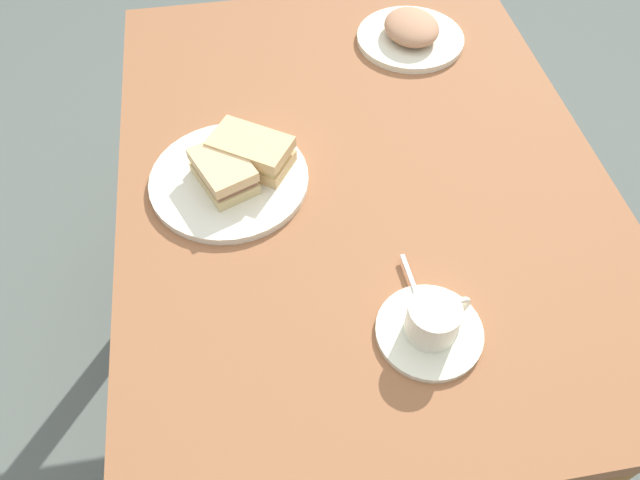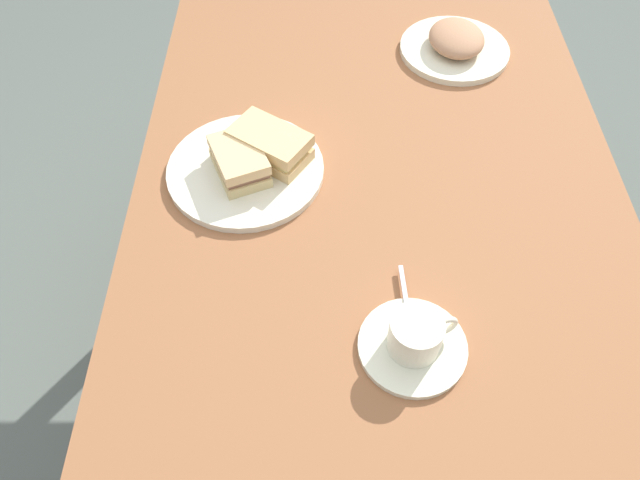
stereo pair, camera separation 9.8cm
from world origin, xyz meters
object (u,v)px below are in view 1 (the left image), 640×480
at_px(dining_table, 358,207).
at_px(sandwich_front, 224,172).
at_px(coffee_saucer, 429,332).
at_px(spoon, 415,288).
at_px(side_plate, 410,38).
at_px(sandwich_back, 251,152).
at_px(sandwich_plate, 229,180).
at_px(coffee_cup, 434,319).

relative_size(dining_table, sandwich_front, 8.45).
xyz_separation_m(coffee_saucer, spoon, (-0.07, -0.00, 0.01)).
bearing_deg(dining_table, side_plate, 152.59).
relative_size(sandwich_front, coffee_saucer, 0.87).
height_order(dining_table, sandwich_back, sandwich_back).
distance_m(coffee_saucer, side_plate, 0.74).
height_order(sandwich_plate, sandwich_front, sandwich_front).
distance_m(sandwich_plate, coffee_cup, 0.45).
height_order(sandwich_back, coffee_saucer, sandwich_back).
distance_m(sandwich_front, sandwich_back, 0.07).
height_order(sandwich_front, coffee_cup, coffee_cup).
distance_m(sandwich_front, coffee_cup, 0.45).
height_order(sandwich_plate, side_plate, same).
bearing_deg(coffee_saucer, spoon, -177.25).
bearing_deg(sandwich_front, dining_table, 92.46).
xyz_separation_m(coffee_saucer, side_plate, (-0.72, 0.16, 0.00)).
height_order(sandwich_back, coffee_cup, same).
xyz_separation_m(coffee_saucer, coffee_cup, (-0.00, 0.00, 0.04)).
xyz_separation_m(sandwich_front, side_plate, (-0.37, 0.44, -0.03)).
bearing_deg(spoon, sandwich_back, -144.56).
height_order(dining_table, side_plate, side_plate).
bearing_deg(side_plate, sandwich_front, -49.54).
bearing_deg(sandwich_front, sandwich_plate, 145.26).
distance_m(dining_table, sandwich_plate, 0.27).
bearing_deg(spoon, sandwich_plate, -136.54).
bearing_deg(coffee_cup, dining_table, -175.08).
bearing_deg(sandwich_front, sandwich_back, 126.96).
xyz_separation_m(dining_table, side_plate, (-0.36, 0.19, 0.12)).
bearing_deg(dining_table, spoon, 5.13).
relative_size(dining_table, sandwich_plate, 4.14).
bearing_deg(side_plate, coffee_saucer, -12.45).
bearing_deg(spoon, side_plate, 165.89).
bearing_deg(coffee_cup, sandwich_back, -149.45).
xyz_separation_m(dining_table, sandwich_back, (-0.03, -0.20, 0.16)).
distance_m(sandwich_plate, side_plate, 0.56).
bearing_deg(sandwich_plate, coffee_saucer, 37.28).
relative_size(sandwich_front, spoon, 1.42).
bearing_deg(sandwich_back, coffee_saucer, 30.32).
distance_m(dining_table, sandwich_front, 0.29).
bearing_deg(dining_table, coffee_saucer, 4.64).
bearing_deg(side_plate, spoon, -14.11).
bearing_deg(sandwich_plate, sandwich_back, 122.98).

